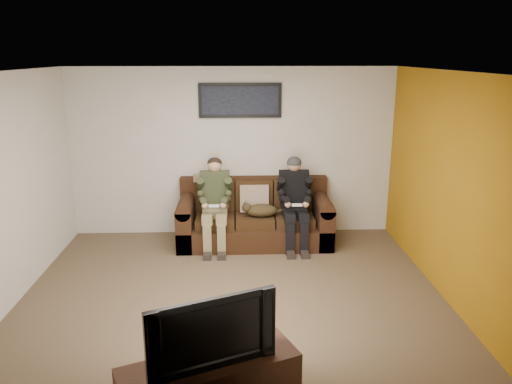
{
  "coord_description": "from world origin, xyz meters",
  "views": [
    {
      "loc": [
        0.06,
        -5.38,
        2.79
      ],
      "look_at": [
        0.32,
        1.2,
        0.95
      ],
      "focal_mm": 35.0,
      "sensor_mm": 36.0,
      "label": 1
    }
  ],
  "objects_px": {
    "person_left": "(215,198)",
    "sofa": "(254,219)",
    "framed_poster": "(240,100)",
    "cat": "(260,210)",
    "television": "(208,328)",
    "person_right": "(295,197)"
  },
  "relations": [
    {
      "from": "television",
      "to": "framed_poster",
      "type": "bearing_deg",
      "value": 63.27
    },
    {
      "from": "framed_poster",
      "to": "television",
      "type": "relative_size",
      "value": 1.21
    },
    {
      "from": "person_left",
      "to": "person_right",
      "type": "relative_size",
      "value": 0.99
    },
    {
      "from": "person_left",
      "to": "framed_poster",
      "type": "relative_size",
      "value": 1.05
    },
    {
      "from": "sofa",
      "to": "television",
      "type": "bearing_deg",
      "value": -97.39
    },
    {
      "from": "person_left",
      "to": "cat",
      "type": "xyz_separation_m",
      "value": [
        0.66,
        -0.02,
        -0.19
      ]
    },
    {
      "from": "person_left",
      "to": "sofa",
      "type": "bearing_deg",
      "value": 18.02
    },
    {
      "from": "framed_poster",
      "to": "television",
      "type": "distance_m",
      "value": 4.39
    },
    {
      "from": "sofa",
      "to": "cat",
      "type": "distance_m",
      "value": 0.31
    },
    {
      "from": "sofa",
      "to": "framed_poster",
      "type": "bearing_deg",
      "value": 117.47
    },
    {
      "from": "cat",
      "to": "person_left",
      "type": "bearing_deg",
      "value": 177.96
    },
    {
      "from": "person_right",
      "to": "cat",
      "type": "bearing_deg",
      "value": -177.3
    },
    {
      "from": "person_right",
      "to": "television",
      "type": "bearing_deg",
      "value": -106.7
    },
    {
      "from": "framed_poster",
      "to": "cat",
      "type": "bearing_deg",
      "value": -65.14
    },
    {
      "from": "cat",
      "to": "television",
      "type": "distance_m",
      "value": 3.62
    },
    {
      "from": "person_left",
      "to": "television",
      "type": "distance_m",
      "value": 3.59
    },
    {
      "from": "sofa",
      "to": "person_left",
      "type": "height_order",
      "value": "person_left"
    },
    {
      "from": "person_left",
      "to": "cat",
      "type": "bearing_deg",
      "value": -2.04
    },
    {
      "from": "sofa",
      "to": "television",
      "type": "relative_size",
      "value": 2.21
    },
    {
      "from": "person_left",
      "to": "person_right",
      "type": "height_order",
      "value": "person_right"
    },
    {
      "from": "person_left",
      "to": "person_right",
      "type": "bearing_deg",
      "value": 0.02
    },
    {
      "from": "cat",
      "to": "television",
      "type": "height_order",
      "value": "television"
    }
  ]
}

